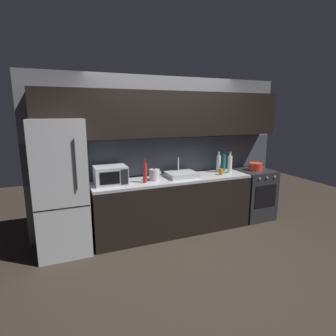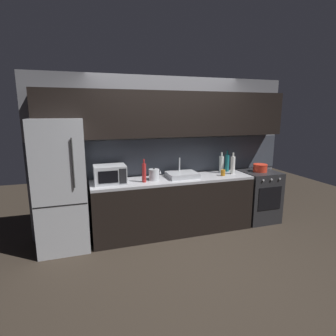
% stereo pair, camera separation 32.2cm
% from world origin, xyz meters
% --- Properties ---
extents(ground_plane, '(10.00, 10.00, 0.00)m').
position_xyz_m(ground_plane, '(0.00, 0.00, 0.00)').
color(ground_plane, '#2D261E').
extents(back_wall, '(4.31, 0.44, 2.50)m').
position_xyz_m(back_wall, '(0.00, 1.20, 1.55)').
color(back_wall, slate).
rests_on(back_wall, ground).
extents(counter_run, '(2.57, 0.60, 0.90)m').
position_xyz_m(counter_run, '(0.00, 0.90, 0.45)').
color(counter_run, black).
rests_on(counter_run, ground).
extents(refrigerator, '(0.68, 0.69, 1.85)m').
position_xyz_m(refrigerator, '(-1.67, 0.90, 0.93)').
color(refrigerator, '#ADAFB5').
rests_on(refrigerator, ground).
extents(oven_range, '(0.60, 0.62, 0.90)m').
position_xyz_m(oven_range, '(1.63, 0.90, 0.45)').
color(oven_range, '#232326').
rests_on(oven_range, ground).
extents(microwave, '(0.46, 0.35, 0.27)m').
position_xyz_m(microwave, '(-0.99, 0.92, 1.04)').
color(microwave, '#A8AAAF').
rests_on(microwave, counter_run).
extents(sink_basin, '(0.48, 0.38, 0.30)m').
position_xyz_m(sink_basin, '(0.16, 0.93, 0.94)').
color(sink_basin, '#ADAFB5').
rests_on(sink_basin, counter_run).
extents(kettle, '(0.20, 0.16, 0.19)m').
position_xyz_m(kettle, '(-0.32, 0.90, 0.99)').
color(kettle, '#B7BABF').
rests_on(kettle, counter_run).
extents(wine_bottle_white, '(0.07, 0.07, 0.36)m').
position_xyz_m(wine_bottle_white, '(1.07, 0.90, 1.05)').
color(wine_bottle_white, silver).
rests_on(wine_bottle_white, counter_run).
extents(wine_bottle_clear, '(0.08, 0.08, 0.36)m').
position_xyz_m(wine_bottle_clear, '(0.92, 1.04, 1.05)').
color(wine_bottle_clear, silver).
rests_on(wine_bottle_clear, counter_run).
extents(wine_bottle_teal, '(0.08, 0.08, 0.37)m').
position_xyz_m(wine_bottle_teal, '(1.07, 1.11, 1.06)').
color(wine_bottle_teal, '#19666B').
rests_on(wine_bottle_teal, counter_run).
extents(wine_bottle_red, '(0.06, 0.06, 0.35)m').
position_xyz_m(wine_bottle_red, '(-0.49, 0.82, 1.05)').
color(wine_bottle_red, '#A82323').
rests_on(wine_bottle_red, counter_run).
extents(mug_amber, '(0.07, 0.07, 0.10)m').
position_xyz_m(mug_amber, '(0.84, 0.83, 0.95)').
color(mug_amber, '#B27019').
rests_on(mug_amber, counter_run).
extents(cooking_pot, '(0.24, 0.24, 0.13)m').
position_xyz_m(cooking_pot, '(1.62, 0.90, 0.97)').
color(cooking_pot, red).
rests_on(cooking_pot, oven_range).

